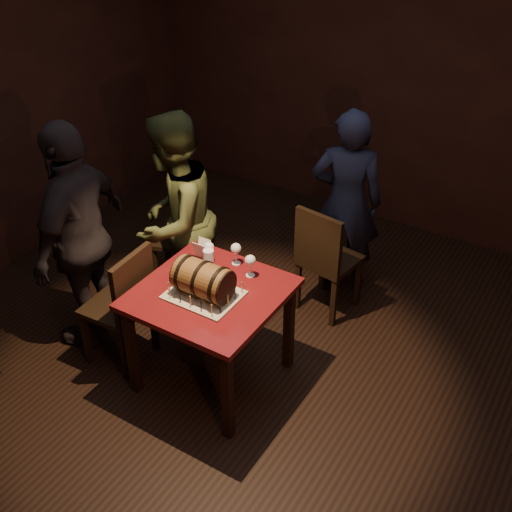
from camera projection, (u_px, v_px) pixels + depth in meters
name	position (u px, v px, depth m)	size (l,w,h in m)	color
room_shell	(247.00, 196.00, 3.81)	(5.04, 5.04, 2.80)	black
pub_table	(211.00, 305.00, 4.16)	(0.90, 0.90, 0.75)	#4A0C10
cake_board	(204.00, 295.00, 4.06)	(0.45, 0.35, 0.01)	#B0A58E
barrel_cake	(203.00, 279.00, 3.99)	(0.41, 0.25, 0.25)	brown
birthday_candles	(204.00, 289.00, 4.04)	(0.40, 0.30, 0.09)	#DFC885
wine_glass_left	(209.00, 248.00, 4.31)	(0.07, 0.07, 0.16)	silver
wine_glass_mid	(236.00, 249.00, 4.30)	(0.07, 0.07, 0.16)	silver
wine_glass_right	(250.00, 261.00, 4.18)	(0.07, 0.07, 0.16)	silver
pint_of_ale	(209.00, 260.00, 4.27)	(0.07, 0.07, 0.15)	silver
menu_card	(202.00, 250.00, 4.39)	(0.10, 0.05, 0.13)	white
chair_back	(324.00, 256.00, 4.85)	(0.45, 0.45, 0.93)	black
chair_left_rear	(188.00, 231.00, 5.15)	(0.51, 0.51, 0.93)	black
chair_left_front	(125.00, 302.00, 4.38)	(0.42, 0.42, 0.93)	black
person_back	(346.00, 203.00, 5.03)	(0.56, 0.37, 1.54)	#1B1F37
person_left_rear	(174.00, 220.00, 4.71)	(0.80, 0.62, 1.64)	#343B1D
person_left_front	(81.00, 237.00, 4.44)	(1.01, 0.42, 1.72)	black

